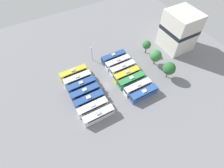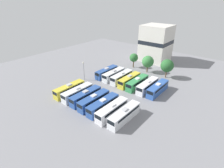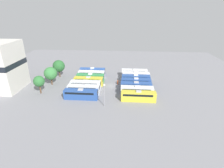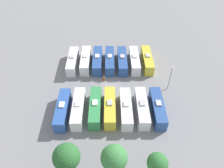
% 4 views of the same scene
% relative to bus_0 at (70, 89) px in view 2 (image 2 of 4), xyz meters
% --- Properties ---
extents(ground_plane, '(118.46, 118.46, 0.00)m').
position_rel_bus_0_xyz_m(ground_plane, '(10.86, 9.16, -1.70)').
color(ground_plane, gray).
extents(bus_0, '(2.57, 10.89, 3.45)m').
position_rel_bus_0_xyz_m(bus_0, '(0.00, 0.00, 0.00)').
color(bus_0, gold).
rests_on(bus_0, ground_plane).
extents(bus_1, '(2.57, 10.89, 3.45)m').
position_rel_bus_0_xyz_m(bus_1, '(3.74, 0.23, 0.00)').
color(bus_1, silver).
rests_on(bus_1, ground_plane).
extents(bus_2, '(2.57, 10.89, 3.45)m').
position_rel_bus_0_xyz_m(bus_2, '(7.29, 0.37, 0.00)').
color(bus_2, '#284C93').
rests_on(bus_2, ground_plane).
extents(bus_3, '(2.57, 10.89, 3.45)m').
position_rel_bus_0_xyz_m(bus_3, '(10.92, 0.23, 0.00)').
color(bus_3, '#284C93').
rests_on(bus_3, ground_plane).
extents(bus_4, '(2.57, 10.89, 3.45)m').
position_rel_bus_0_xyz_m(bus_4, '(14.51, 0.15, 0.00)').
color(bus_4, '#284C93').
rests_on(bus_4, ground_plane).
extents(bus_5, '(2.57, 10.89, 3.45)m').
position_rel_bus_0_xyz_m(bus_5, '(17.96, -0.06, 0.00)').
color(bus_5, silver).
rests_on(bus_5, ground_plane).
extents(bus_6, '(2.57, 10.89, 3.45)m').
position_rel_bus_0_xyz_m(bus_6, '(21.68, 0.35, 0.00)').
color(bus_6, silver).
rests_on(bus_6, ground_plane).
extents(bus_7, '(2.57, 10.89, 3.45)m').
position_rel_bus_0_xyz_m(bus_7, '(-0.05, 18.33, 0.00)').
color(bus_7, '#284C93').
rests_on(bus_7, ground_plane).
extents(bus_8, '(2.57, 10.89, 3.45)m').
position_rel_bus_0_xyz_m(bus_8, '(3.58, 18.30, 0.00)').
color(bus_8, silver).
rests_on(bus_8, ground_plane).
extents(bus_9, '(2.57, 10.89, 3.45)m').
position_rel_bus_0_xyz_m(bus_9, '(7.28, 18.45, 0.00)').
color(bus_9, silver).
rests_on(bus_9, ground_plane).
extents(bus_10, '(2.57, 10.89, 3.45)m').
position_rel_bus_0_xyz_m(bus_10, '(10.99, 18.08, 0.00)').
color(bus_10, gold).
rests_on(bus_10, ground_plane).
extents(bus_11, '(2.57, 10.89, 3.45)m').
position_rel_bus_0_xyz_m(bus_11, '(14.37, 18.03, 0.00)').
color(bus_11, '#338C4C').
rests_on(bus_11, ground_plane).
extents(bus_12, '(2.57, 10.89, 3.45)m').
position_rel_bus_0_xyz_m(bus_12, '(18.24, 18.27, 0.00)').
color(bus_12, white).
rests_on(bus_12, ground_plane).
extents(bus_13, '(2.57, 10.89, 3.45)m').
position_rel_bus_0_xyz_m(bus_13, '(21.81, 18.56, 0.00)').
color(bus_13, '#2D56A8').
rests_on(bus_13, ground_plane).
extents(worker_person, '(0.36, 0.36, 1.84)m').
position_rel_bus_0_xyz_m(worker_person, '(12.56, 7.03, -0.84)').
color(worker_person, '#CC4C19').
rests_on(worker_person, ground_plane).
extents(light_pole, '(0.60, 0.60, 7.21)m').
position_rel_bus_0_xyz_m(light_pole, '(-4.21, 10.22, 3.24)').
color(light_pole, gray).
rests_on(light_pole, ground_plane).
extents(tree_0, '(3.73, 3.73, 6.33)m').
position_rel_bus_0_xyz_m(tree_0, '(2.82, 33.15, 2.73)').
color(tree_0, brown).
rests_on(tree_0, ground_plane).
extents(tree_1, '(4.83, 4.83, 7.00)m').
position_rel_bus_0_xyz_m(tree_1, '(10.30, 32.19, 2.86)').
color(tree_1, brown).
rests_on(tree_1, ground_plane).
extents(tree_2, '(4.94, 4.94, 7.31)m').
position_rel_bus_0_xyz_m(tree_2, '(18.62, 32.05, 3.12)').
color(tree_2, brown).
rests_on(tree_2, ground_plane).
extents(depot_building, '(12.63, 11.94, 16.87)m').
position_rel_bus_0_xyz_m(depot_building, '(5.66, 47.45, 6.81)').
color(depot_building, beige).
rests_on(depot_building, ground_plane).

